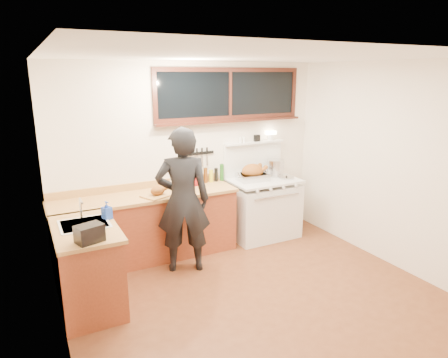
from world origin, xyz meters
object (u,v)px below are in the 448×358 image
vintage_stove (263,207)px  man (183,201)px  roast_turkey (253,174)px  cutting_board (158,192)px

vintage_stove → man: bearing=-162.2°
roast_turkey → vintage_stove: bearing=-8.5°
vintage_stove → man: 1.61m
vintage_stove → roast_turkey: vintage_stove is taller
vintage_stove → roast_turkey: 0.56m
vintage_stove → cutting_board: (-1.67, -0.10, 0.49)m
man → roast_turkey: bearing=20.9°
man → roast_turkey: 1.40m
vintage_stove → man: size_ratio=0.86×
cutting_board → roast_turkey: roast_turkey is taller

